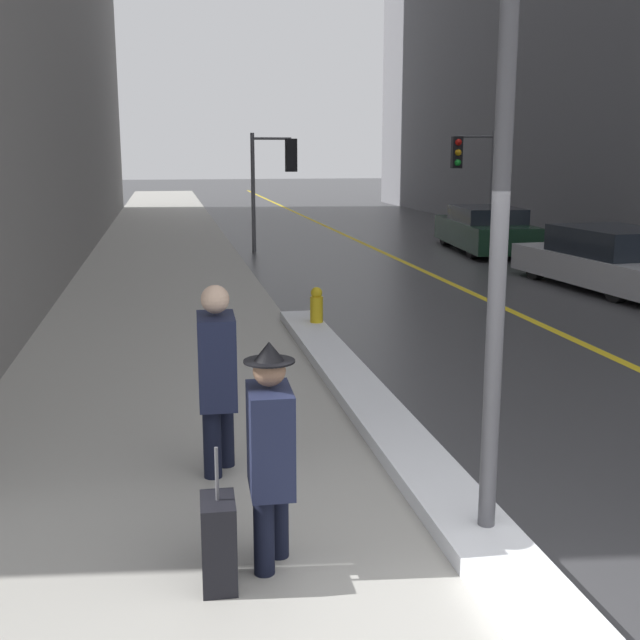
% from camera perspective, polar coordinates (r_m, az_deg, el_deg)
% --- Properties ---
extents(ground_plane, '(160.00, 160.00, 0.00)m').
position_cam_1_polar(ground_plane, '(5.18, 13.67, -20.57)').
color(ground_plane, '#38383A').
extents(sidewalk_slab, '(4.00, 80.00, 0.01)m').
position_cam_1_polar(sidewalk_slab, '(19.14, -10.99, 3.41)').
color(sidewalk_slab, '#9E9B93').
rests_on(sidewalk_slab, ground).
extents(road_centre_stripe, '(0.16, 80.00, 0.00)m').
position_cam_1_polar(road_centre_stripe, '(20.04, 6.46, 3.91)').
color(road_centre_stripe, gold).
rests_on(road_centre_stripe, ground).
extents(snow_bank_curb, '(0.57, 9.45, 0.15)m').
position_cam_1_polar(snow_bank_curb, '(8.93, 3.24, -5.61)').
color(snow_bank_curb, white).
rests_on(snow_bank_curb, ground).
extents(lamp_post, '(0.28, 0.28, 5.61)m').
position_cam_1_polar(lamp_post, '(5.45, 13.18, 17.44)').
color(lamp_post, '#515156').
rests_on(lamp_post, ground).
extents(traffic_light_near, '(1.31, 0.42, 3.26)m').
position_cam_1_polar(traffic_light_near, '(22.60, -3.03, 10.81)').
color(traffic_light_near, '#515156').
rests_on(traffic_light_near, ground).
extents(traffic_light_far, '(1.31, 0.32, 3.33)m').
position_cam_1_polar(traffic_light_far, '(24.05, 10.59, 10.83)').
color(traffic_light_far, '#515156').
rests_on(traffic_light_far, ground).
extents(pedestrian_nearside, '(0.33, 0.49, 1.56)m').
position_cam_1_polar(pedestrian_nearside, '(5.33, -3.55, -8.98)').
color(pedestrian_nearside, black).
rests_on(pedestrian_nearside, ground).
extents(pedestrian_trailing, '(0.33, 0.55, 1.66)m').
position_cam_1_polar(pedestrian_trailing, '(6.90, -7.33, -3.59)').
color(pedestrian_trailing, black).
rests_on(pedestrian_trailing, ground).
extents(parked_car_silver, '(2.28, 4.80, 1.25)m').
position_cam_1_polar(parked_car_silver, '(17.46, 19.96, 4.04)').
color(parked_car_silver, '#B2B2B7').
rests_on(parked_car_silver, ground).
extents(parked_car_dark_green, '(2.23, 5.02, 1.25)m').
position_cam_1_polar(parked_car_dark_green, '(23.14, 11.65, 6.31)').
color(parked_car_dark_green, black).
rests_on(parked_car_dark_green, ground).
extents(rolling_suitcase, '(0.23, 0.37, 0.95)m').
position_cam_1_polar(rolling_suitcase, '(5.35, -7.21, -15.48)').
color(rolling_suitcase, black).
rests_on(rolling_suitcase, ground).
extents(fire_hydrant, '(0.20, 0.20, 0.70)m').
position_cam_1_polar(fire_hydrant, '(12.47, -0.25, 0.75)').
color(fire_hydrant, gold).
rests_on(fire_hydrant, ground).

